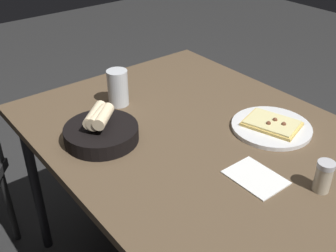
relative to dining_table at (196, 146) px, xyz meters
name	(u,v)px	position (x,y,z in m)	size (l,w,h in m)	color
dining_table	(196,146)	(0.00, 0.00, 0.00)	(1.19, 0.93, 0.73)	brown
pizza_plate	(271,126)	(0.14, 0.21, 0.07)	(0.27, 0.27, 0.04)	silver
bread_basket	(101,131)	(-0.15, -0.28, 0.09)	(0.24, 0.24, 0.11)	black
beer_glass	(118,89)	(-0.33, -0.10, 0.12)	(0.08, 0.08, 0.13)	silver
pepper_shaker	(323,178)	(0.43, 0.07, 0.10)	(0.05, 0.05, 0.09)	#BFB299
napkin	(256,177)	(0.29, -0.03, 0.06)	(0.16, 0.12, 0.00)	white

